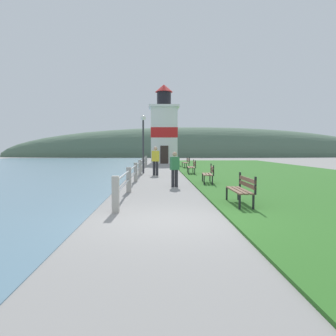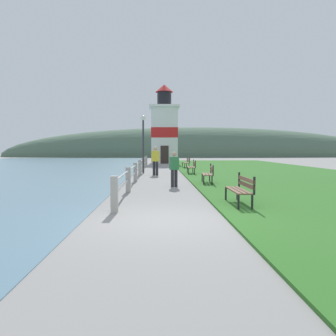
% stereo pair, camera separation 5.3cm
% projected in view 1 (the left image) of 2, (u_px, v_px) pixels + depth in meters
% --- Properties ---
extents(ground_plane, '(160.00, 160.00, 0.00)m').
position_uv_depth(ground_plane, '(167.00, 221.00, 7.66)').
color(ground_plane, gray).
extents(grass_verge, '(12.00, 44.44, 0.06)m').
position_uv_depth(grass_verge, '(268.00, 172.00, 22.69)').
color(grass_verge, '#2D6623').
rests_on(grass_verge, ground_plane).
extents(seawall_railing, '(0.18, 24.36, 0.97)m').
position_uv_depth(seawall_railing, '(140.00, 166.00, 20.65)').
color(seawall_railing, '#A8A399').
rests_on(seawall_railing, ground_plane).
extents(park_bench_near, '(0.48, 1.70, 0.94)m').
position_uv_depth(park_bench_near, '(242.00, 188.00, 9.56)').
color(park_bench_near, brown).
rests_on(park_bench_near, ground_plane).
extents(park_bench_midway, '(0.62, 1.64, 0.94)m').
position_uv_depth(park_bench_midway, '(209.00, 173.00, 15.47)').
color(park_bench_midway, brown).
rests_on(park_bench_midway, ground_plane).
extents(park_bench_far, '(0.54, 1.73, 0.94)m').
position_uv_depth(park_bench_far, '(192.00, 166.00, 21.31)').
color(park_bench_far, brown).
rests_on(park_bench_far, ground_plane).
extents(park_bench_by_lighthouse, '(0.52, 1.88, 0.94)m').
position_uv_depth(park_bench_by_lighthouse, '(187.00, 162.00, 27.94)').
color(park_bench_by_lighthouse, brown).
rests_on(park_bench_by_lighthouse, ground_plane).
extents(lighthouse, '(3.41, 3.41, 9.02)m').
position_uv_depth(lighthouse, '(164.00, 130.00, 37.76)').
color(lighthouse, white).
rests_on(lighthouse, ground_plane).
extents(person_strolling, '(0.43, 0.33, 1.55)m').
position_uv_depth(person_strolling, '(175.00, 168.00, 14.34)').
color(person_strolling, '#28282D').
rests_on(person_strolling, ground_plane).
extents(person_by_railing, '(0.50, 0.38, 1.80)m').
position_uv_depth(person_by_railing, '(156.00, 160.00, 20.53)').
color(person_by_railing, '#28282D').
rests_on(person_by_railing, ground_plane).
extents(lamp_post, '(0.36, 0.36, 3.96)m').
position_uv_depth(lamp_post, '(143.00, 133.00, 22.27)').
color(lamp_post, '#333338').
rests_on(lamp_post, ground_plane).
extents(distant_hillside, '(80.00, 16.00, 12.00)m').
position_uv_depth(distant_hillside, '(197.00, 157.00, 67.41)').
color(distant_hillside, '#4C6651').
rests_on(distant_hillside, ground_plane).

